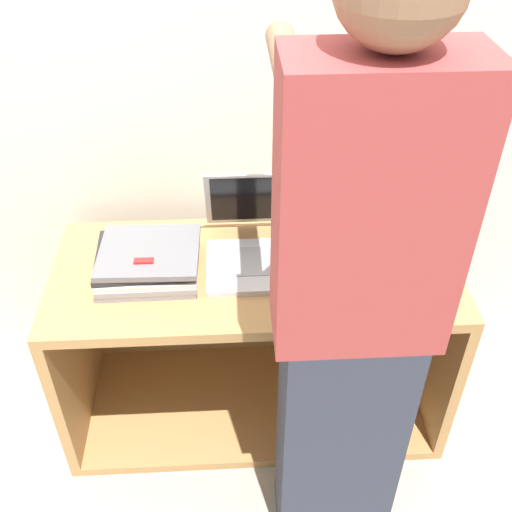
% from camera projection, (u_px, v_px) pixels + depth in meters
% --- Properties ---
extents(ground_plane, '(12.00, 12.00, 0.00)m').
position_uv_depth(ground_plane, '(259.00, 468.00, 2.14)').
color(ground_plane, '#9E9384').
extents(wall_back, '(8.00, 0.05, 2.40)m').
position_uv_depth(wall_back, '(248.00, 67.00, 1.95)').
color(wall_back, beige).
rests_on(wall_back, ground_plane).
extents(cart, '(1.32, 0.59, 0.68)m').
position_uv_depth(cart, '(254.00, 328.00, 2.22)').
color(cart, '#A87A47').
rests_on(cart, ground_plane).
extents(laptop_open, '(0.31, 0.39, 0.27)m').
position_uv_depth(laptop_open, '(253.00, 243.00, 1.97)').
color(laptop_open, '#B7B7BC').
rests_on(laptop_open, cart).
extents(laptop_stack_left, '(0.33, 0.29, 0.10)m').
position_uv_depth(laptop_stack_left, '(148.00, 261.00, 1.91)').
color(laptop_stack_left, gray).
rests_on(laptop_stack_left, cart).
extents(laptop_stack_right, '(0.33, 0.29, 0.08)m').
position_uv_depth(laptop_stack_right, '(359.00, 256.00, 1.94)').
color(laptop_stack_right, '#232326').
rests_on(laptop_stack_right, cart).
extents(person, '(0.40, 0.54, 1.78)m').
position_uv_depth(person, '(354.00, 314.00, 1.46)').
color(person, '#2D3342').
rests_on(person, ground_plane).
extents(inventory_tag, '(0.06, 0.02, 0.01)m').
position_uv_depth(inventory_tag, '(144.00, 261.00, 1.82)').
color(inventory_tag, red).
rests_on(inventory_tag, laptop_stack_left).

